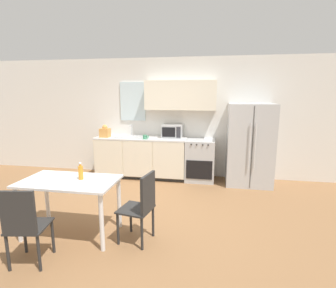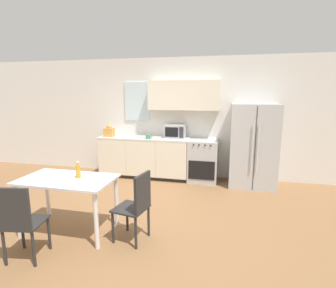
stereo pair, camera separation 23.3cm
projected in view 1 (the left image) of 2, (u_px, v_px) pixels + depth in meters
ground_plane at (142, 212)px, 4.27m from camera, size 12.00×12.00×0.00m
wall_back at (168, 115)px, 6.05m from camera, size 12.00×0.38×2.70m
kitchen_counter at (141, 157)px, 6.03m from camera, size 2.07×0.63×0.93m
oven_range at (200, 160)px, 5.80m from camera, size 0.63×0.63×0.91m
refrigerator at (250, 145)px, 5.49m from camera, size 0.93×0.78×1.71m
kitchen_sink at (130, 136)px, 5.99m from camera, size 0.65×0.39×0.27m
microwave at (172, 131)px, 5.89m from camera, size 0.45×0.35×0.30m
coffee_mug at (145, 137)px, 5.71m from camera, size 0.13×0.09×0.09m
grocery_bag_0 at (105, 132)px, 5.96m from camera, size 0.21×0.18×0.29m
dining_table at (70, 188)px, 3.51m from camera, size 1.27×0.72×0.78m
dining_chair_near at (24, 222)px, 2.84m from camera, size 0.46×0.46×0.93m
dining_chair_side at (142, 203)px, 3.34m from camera, size 0.47×0.47×0.93m
drink_bottle at (81, 172)px, 3.50m from camera, size 0.06×0.06×0.23m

